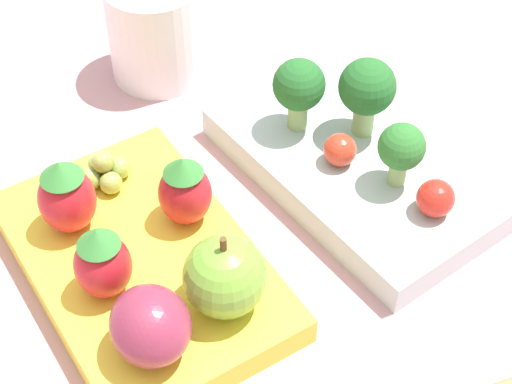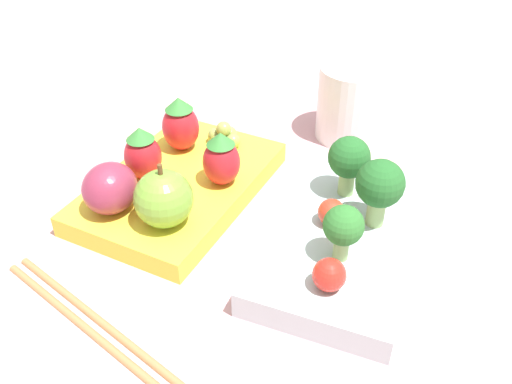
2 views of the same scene
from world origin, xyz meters
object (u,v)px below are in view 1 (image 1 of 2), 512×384
(strawberry_1, at_px, (185,190))
(grape_cluster, at_px, (104,171))
(bento_box_fruit, at_px, (142,265))
(broccoli_floret_0, at_px, (367,89))
(broccoli_floret_1, at_px, (401,149))
(bento_box_savoury, at_px, (359,171))
(strawberry_0, at_px, (66,196))
(cherry_tomato_0, at_px, (340,149))
(apple, at_px, (225,276))
(drinking_cup, at_px, (156,30))
(plum, at_px, (150,326))
(cherry_tomato_1, at_px, (436,198))
(broccoli_floret_2, at_px, (299,87))
(strawberry_2, at_px, (102,262))

(strawberry_1, height_order, grape_cluster, strawberry_1)
(bento_box_fruit, xyz_separation_m, grape_cluster, (-0.07, 0.01, 0.02))
(broccoli_floret_0, bearing_deg, broccoli_floret_1, -8.85)
(bento_box_savoury, distance_m, strawberry_0, 0.19)
(bento_box_savoury, xyz_separation_m, grape_cluster, (-0.06, -0.15, 0.02))
(broccoli_floret_0, xyz_separation_m, cherry_tomato_0, (0.02, -0.03, -0.03))
(apple, distance_m, drinking_cup, 0.23)
(broccoli_floret_0, bearing_deg, plum, -65.88)
(cherry_tomato_1, bearing_deg, grape_cluster, -127.08)
(broccoli_floret_2, distance_m, grape_cluster, 0.13)
(broccoli_floret_1, height_order, strawberry_0, strawberry_0)
(plum, xyz_separation_m, grape_cluster, (-0.13, 0.03, -0.01))
(strawberry_1, relative_size, strawberry_2, 1.00)
(bento_box_savoury, relative_size, broccoli_floret_1, 4.60)
(cherry_tomato_1, distance_m, plum, 0.19)
(broccoli_floret_1, xyz_separation_m, grape_cluster, (-0.09, -0.16, -0.02))
(apple, relative_size, drinking_cup, 0.72)
(strawberry_1, bearing_deg, broccoli_floret_1, 72.80)
(strawberry_2, height_order, drinking_cup, drinking_cup)
(broccoli_floret_1, bearing_deg, bento_box_savoury, -163.84)
(bento_box_fruit, bearing_deg, broccoli_floret_2, 109.85)
(broccoli_floret_0, relative_size, broccoli_floret_2, 1.08)
(strawberry_2, distance_m, grape_cluster, 0.09)
(drinking_cup, bearing_deg, cherry_tomato_1, 18.72)
(cherry_tomato_0, height_order, strawberry_1, strawberry_1)
(plum, height_order, grape_cluster, plum)
(cherry_tomato_0, bearing_deg, strawberry_0, -101.71)
(bento_box_savoury, height_order, strawberry_2, strawberry_2)
(cherry_tomato_0, bearing_deg, bento_box_savoury, 69.88)
(apple, xyz_separation_m, strawberry_1, (-0.07, 0.01, 0.00))
(strawberry_0, xyz_separation_m, strawberry_2, (0.05, -0.00, -0.00))
(drinking_cup, bearing_deg, broccoli_floret_0, 28.47)
(apple, height_order, strawberry_0, apple)
(broccoli_floret_2, distance_m, cherry_tomato_1, 0.11)
(broccoli_floret_2, xyz_separation_m, drinking_cup, (-0.12, -0.05, -0.02))
(bento_box_fruit, distance_m, grape_cluster, 0.07)
(cherry_tomato_1, xyz_separation_m, strawberry_2, (-0.04, -0.19, 0.01))
(broccoli_floret_0, relative_size, cherry_tomato_0, 2.65)
(bento_box_savoury, bearing_deg, plum, -69.98)
(drinking_cup, bearing_deg, strawberry_0, -41.63)
(bento_box_savoury, relative_size, strawberry_2, 4.18)
(cherry_tomato_1, bearing_deg, strawberry_0, -117.01)
(bento_box_fruit, height_order, drinking_cup, drinking_cup)
(bento_box_fruit, height_order, cherry_tomato_1, cherry_tomato_1)
(cherry_tomato_0, bearing_deg, drinking_cup, -162.75)
(broccoli_floret_1, relative_size, drinking_cup, 0.59)
(broccoli_floret_0, distance_m, strawberry_2, 0.20)
(strawberry_0, distance_m, drinking_cup, 0.17)
(cherry_tomato_0, distance_m, cherry_tomato_1, 0.07)
(strawberry_1, bearing_deg, apple, -7.63)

